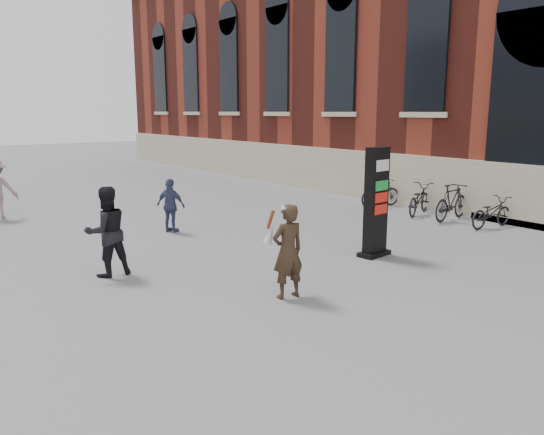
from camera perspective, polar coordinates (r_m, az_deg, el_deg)
ground at (r=9.57m, az=-1.11°, el=-8.56°), size 100.00×100.00×0.00m
info_pylon at (r=12.18m, az=11.13°, el=1.60°), size 0.83×0.48×2.48m
woman at (r=9.32m, az=1.67°, el=-3.52°), size 0.67×0.62×1.69m
pedestrian_a at (r=11.05m, az=-17.35°, el=-1.46°), size 0.90×0.71×1.82m
pedestrian_c at (r=14.70m, az=-10.82°, el=1.27°), size 0.74×0.93×1.48m
bike_4 at (r=16.28m, az=22.53°, el=0.51°), size 1.72×0.71×0.88m
bike_5 at (r=16.96m, az=18.75°, el=1.59°), size 1.92×0.75×1.12m
bike_6 at (r=17.68m, az=15.50°, el=1.92°), size 1.98×1.29×0.98m
bike_7 at (r=18.70m, az=11.60°, el=2.63°), size 1.72×0.69×1.00m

